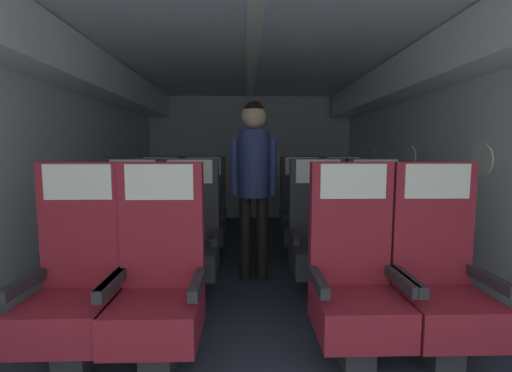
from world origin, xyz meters
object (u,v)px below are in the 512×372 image
(seat_b_right_window, at_px, (319,239))
(seat_a_left_window, at_px, (76,285))
(seat_a_left_aisle, at_px, (159,285))
(seat_c_left_window, at_px, (160,217))
(seat_b_left_aisle, at_px, (190,240))
(flight_attendant, at_px, (254,170))
(seat_a_right_aisle, at_px, (440,282))
(seat_c_right_window, at_px, (302,217))
(seat_c_left_aisle, at_px, (204,217))
(seat_a_right_window, at_px, (355,282))
(seat_c_right_aisle, at_px, (344,216))
(seat_b_left_window, at_px, (132,240))
(seat_b_right_aisle, at_px, (377,239))

(seat_b_right_window, bearing_deg, seat_a_left_window, -148.41)
(seat_a_left_aisle, bearing_deg, seat_c_left_window, 103.59)
(seat_b_left_aisle, xyz_separation_m, flight_attendant, (0.54, 0.36, 0.56))
(flight_attendant, bearing_deg, seat_a_right_aisle, -45.94)
(seat_a_right_aisle, bearing_deg, seat_b_right_window, 116.68)
(seat_b_left_aisle, relative_size, flight_attendant, 0.69)
(seat_a_left_aisle, xyz_separation_m, seat_c_right_window, (1.11, 1.95, 0.00))
(seat_b_right_window, distance_m, seat_c_right_window, 0.97)
(seat_b_right_window, bearing_deg, seat_a_right_aisle, -63.32)
(seat_c_left_window, relative_size, seat_c_left_aisle, 1.00)
(seat_b_left_aisle, xyz_separation_m, seat_c_left_window, (-0.48, 0.98, 0.00))
(seat_b_left_aisle, relative_size, seat_c_right_window, 1.00)
(seat_c_left_aisle, bearing_deg, seat_a_left_aisle, -90.32)
(seat_a_right_window, xyz_separation_m, seat_b_right_window, (-0.00, 0.96, 0.00))
(seat_a_left_aisle, height_order, seat_a_right_window, same)
(seat_c_left_window, height_order, seat_c_right_window, same)
(seat_a_left_aisle, xyz_separation_m, seat_a_right_aisle, (1.58, 0.01, 0.00))
(seat_a_right_window, distance_m, seat_b_left_aisle, 1.45)
(seat_c_right_aisle, bearing_deg, seat_b_left_window, -154.72)
(seat_a_left_window, relative_size, flight_attendant, 0.69)
(seat_a_left_aisle, xyz_separation_m, seat_b_left_aisle, (0.01, 0.97, 0.00))
(seat_c_left_aisle, bearing_deg, seat_c_left_window, 178.78)
(seat_a_right_aisle, xyz_separation_m, seat_c_left_window, (-2.06, 1.94, 0.00))
(seat_c_right_aisle, bearing_deg, seat_c_right_window, -179.95)
(seat_a_right_aisle, relative_size, seat_b_left_window, 1.00)
(seat_b_right_window, xyz_separation_m, seat_c_left_window, (-1.57, 0.97, 0.00))
(seat_b_left_window, distance_m, flight_attendant, 1.21)
(seat_a_left_aisle, relative_size, seat_c_left_window, 1.00)
(seat_b_left_window, bearing_deg, seat_c_right_aisle, 25.28)
(seat_b_right_aisle, distance_m, seat_b_right_window, 0.49)
(seat_a_left_window, xyz_separation_m, seat_b_left_window, (-0.00, 0.96, 0.00))
(seat_c_left_window, height_order, flight_attendant, flight_attendant)
(seat_a_left_aisle, distance_m, seat_c_right_aisle, 2.51)
(seat_a_left_aisle, relative_size, seat_b_right_aisle, 1.00)
(seat_a_left_aisle, distance_m, seat_b_left_window, 1.08)
(seat_c_right_window, bearing_deg, seat_a_right_aisle, -76.40)
(seat_b_right_aisle, bearing_deg, seat_b_left_window, 179.66)
(seat_b_left_aisle, bearing_deg, seat_a_right_aisle, -31.42)
(seat_a_left_window, height_order, seat_a_left_aisle, same)
(seat_b_left_window, relative_size, seat_b_right_window, 1.00)
(seat_a_left_aisle, xyz_separation_m, seat_c_right_aisle, (1.59, 1.95, 0.00))
(seat_a_left_aisle, xyz_separation_m, seat_b_right_aisle, (1.59, 0.97, 0.00))
(seat_a_right_window, height_order, seat_b_right_aisle, same)
(seat_c_left_aisle, bearing_deg, seat_b_right_aisle, -31.74)
(seat_c_left_aisle, distance_m, flight_attendant, 0.99)
(seat_c_left_aisle, bearing_deg, seat_c_right_window, 0.36)
(seat_a_left_window, xyz_separation_m, seat_c_right_window, (1.58, 1.93, 0.00))
(seat_a_left_aisle, bearing_deg, seat_a_left_window, 177.53)
(seat_a_right_aisle, height_order, seat_c_right_aisle, same)
(seat_a_left_aisle, distance_m, seat_a_right_aisle, 1.58)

